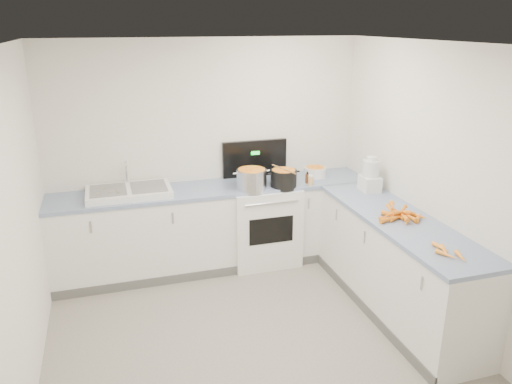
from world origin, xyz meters
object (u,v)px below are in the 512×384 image
object	(u,v)px
sink	(129,191)
spice_jar	(311,181)
steel_pot	(252,180)
mixing_bowl	(315,172)
stove	(262,221)
black_pot	(284,179)
extract_bottle	(307,178)
food_processor	(370,176)

from	to	relation	value
sink	spice_jar	distance (m)	1.95
steel_pot	mixing_bowl	xyz separation A→B (m)	(0.83, 0.21, -0.04)
stove	sink	bearing A→B (deg)	179.38
black_pot	extract_bottle	size ratio (longest dim) A/B	2.67
steel_pot	food_processor	bearing A→B (deg)	-20.03
food_processor	stove	bearing A→B (deg)	149.69
sink	steel_pot	bearing A→B (deg)	-7.84
steel_pot	extract_bottle	distance (m)	0.65
steel_pot	black_pot	distance (m)	0.36
extract_bottle	food_processor	xyz separation A→B (m)	(0.53, -0.44, 0.11)
stove	extract_bottle	world-z (taller)	stove
stove	spice_jar	bearing A→B (deg)	-24.45
black_pot	mixing_bowl	xyz separation A→B (m)	(0.47, 0.22, -0.02)
mixing_bowl	food_processor	world-z (taller)	food_processor
spice_jar	food_processor	world-z (taller)	food_processor
steel_pot	spice_jar	bearing A→B (deg)	-5.38
sink	spice_jar	bearing A→B (deg)	-7.01
stove	mixing_bowl	distance (m)	0.84
stove	mixing_bowl	bearing A→B (deg)	3.96
mixing_bowl	stove	bearing A→B (deg)	-176.04
black_pot	food_processor	xyz separation A→B (m)	(0.82, -0.42, 0.08)
black_pot	spice_jar	world-z (taller)	black_pot
stove	food_processor	world-z (taller)	stove
mixing_bowl	black_pot	bearing A→B (deg)	-154.67
mixing_bowl	spice_jar	bearing A→B (deg)	-122.12
sink	mixing_bowl	size ratio (longest dim) A/B	3.42
sink	extract_bottle	size ratio (longest dim) A/B	8.05
stove	sink	xyz separation A→B (m)	(-1.45, 0.02, 0.50)
steel_pot	food_processor	xyz separation A→B (m)	(1.18, -0.43, 0.06)
steel_pot	spice_jar	xyz separation A→B (m)	(0.66, -0.06, -0.05)
steel_pot	mixing_bowl	world-z (taller)	steel_pot
black_pot	extract_bottle	distance (m)	0.29
stove	food_processor	size ratio (longest dim) A/B	3.62
mixing_bowl	extract_bottle	size ratio (longest dim) A/B	2.35
black_pot	spice_jar	size ratio (longest dim) A/B	2.96
black_pot	extract_bottle	world-z (taller)	black_pot
spice_jar	sink	bearing A→B (deg)	172.99
steel_pot	mixing_bowl	bearing A→B (deg)	13.97
sink	extract_bottle	world-z (taller)	sink
steel_pot	extract_bottle	world-z (taller)	steel_pot
extract_bottle	spice_jar	size ratio (longest dim) A/B	1.11
black_pot	food_processor	bearing A→B (deg)	-26.76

